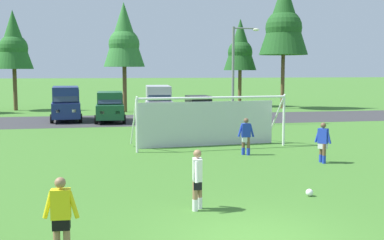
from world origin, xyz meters
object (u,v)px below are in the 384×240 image
(parked_car_slot_far_left, at_px, (66,103))
(parked_car_slot_left, at_px, (110,106))
(soccer_ball, at_px, (309,192))
(player_defender_far, at_px, (246,136))
(referee, at_px, (61,218))
(street_lamp, at_px, (236,74))
(parked_car_slot_center_left, at_px, (158,101))
(player_striker_near, at_px, (197,180))
(parked_car_slot_center, at_px, (199,106))
(soccer_goal, at_px, (208,120))
(player_midfield_center, at_px, (323,143))

(parked_car_slot_far_left, bearing_deg, parked_car_slot_left, -22.30)
(soccer_ball, xyz_separation_m, player_defender_far, (0.25, 7.07, 0.71))
(soccer_ball, bearing_deg, parked_car_slot_left, 103.31)
(referee, xyz_separation_m, street_lamp, (10.13, 22.29, 2.65))
(parked_car_slot_far_left, relative_size, parked_car_slot_center_left, 0.99)
(player_striker_near, xyz_separation_m, parked_car_slot_far_left, (-4.86, 24.21, 0.52))
(player_defender_far, bearing_deg, referee, -124.28)
(parked_car_slot_center_left, bearing_deg, player_defender_far, -84.14)
(parked_car_slot_center, bearing_deg, referee, -107.46)
(parked_car_slot_center, bearing_deg, player_defender_far, -94.92)
(soccer_goal, xyz_separation_m, street_lamp, (4.05, 9.13, 2.18))
(referee, distance_m, player_midfield_center, 12.65)
(soccer_goal, height_order, player_striker_near, soccer_goal)
(player_striker_near, distance_m, parked_car_slot_center_left, 24.91)
(parked_car_slot_far_left, bearing_deg, player_striker_near, -78.66)
(soccer_ball, bearing_deg, soccer_goal, 94.87)
(referee, relative_size, player_striker_near, 1.00)
(soccer_goal, height_order, parked_car_slot_far_left, soccer_goal)
(soccer_goal, bearing_deg, referee, -114.80)
(player_defender_far, relative_size, parked_car_slot_center_left, 0.33)
(player_defender_far, bearing_deg, soccer_ball, -92.05)
(soccer_goal, bearing_deg, player_defender_far, -67.80)
(player_midfield_center, relative_size, player_defender_far, 1.00)
(player_striker_near, xyz_separation_m, parked_car_slot_center, (5.28, 24.68, 0.05))
(soccer_goal, distance_m, parked_car_slot_far_left, 15.72)
(referee, distance_m, parked_car_slot_center, 28.71)
(player_striker_near, bearing_deg, parked_car_slot_left, 94.18)
(soccer_ball, relative_size, parked_car_slot_center, 0.05)
(soccer_goal, xyz_separation_m, parked_car_slot_center, (2.53, 14.23, -0.42))
(soccer_goal, bearing_deg, player_midfield_center, -54.38)
(street_lamp, bearing_deg, player_defender_far, -104.13)
(parked_car_slot_center, relative_size, street_lamp, 0.65)
(player_striker_near, distance_m, parked_car_slot_center, 25.24)
(parked_car_slot_far_left, bearing_deg, soccer_ball, -70.26)
(referee, relative_size, parked_car_slot_center, 0.38)
(soccer_ball, bearing_deg, parked_car_slot_center_left, 93.54)
(player_midfield_center, bearing_deg, referee, -139.79)
(soccer_goal, height_order, parked_car_slot_center, soccer_goal)
(soccer_goal, relative_size, parked_car_slot_far_left, 1.54)
(parked_car_slot_far_left, xyz_separation_m, parked_car_slot_left, (3.18, -1.30, -0.23))
(parked_car_slot_center, bearing_deg, player_striker_near, -102.07)
(soccer_ball, bearing_deg, referee, -153.53)
(parked_car_slot_center_left, distance_m, parked_car_slot_center, 3.23)
(player_defender_far, height_order, street_lamp, street_lamp)
(parked_car_slot_left, distance_m, parked_car_slot_center_left, 4.22)
(soccer_goal, relative_size, referee, 4.60)
(player_striker_near, bearing_deg, parked_car_slot_center_left, 85.21)
(parked_car_slot_left, relative_size, street_lamp, 0.70)
(parked_car_slot_center, height_order, street_lamp, street_lamp)
(parked_car_slot_center_left, bearing_deg, parked_car_slot_far_left, -175.00)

